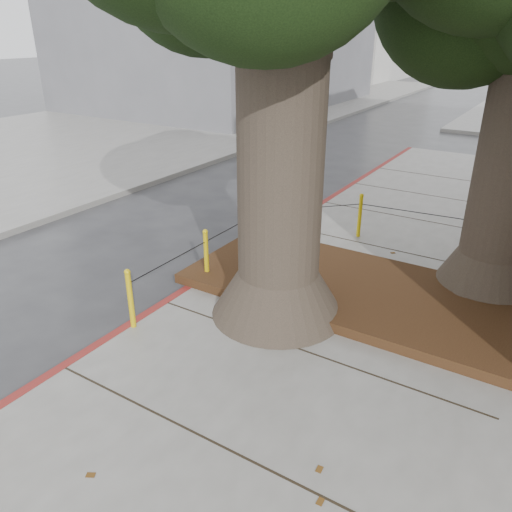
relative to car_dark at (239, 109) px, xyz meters
The scene contains 6 objects.
ground 20.89m from the car_dark, 57.79° to the right, with size 140.00×140.00×0.00m, color #28282B.
sidewalk_opposite 8.20m from the car_dark, 110.51° to the right, with size 14.00×60.00×0.15m, color slate.
curb_red 17.71m from the car_dark, 58.95° to the right, with size 0.14×26.00×0.16m, color maroon.
planter_bed 18.29m from the car_dark, 48.85° to the right, with size 6.40×2.60×0.16m, color black.
bollard_ring 16.79m from the car_dark, 52.32° to the right, with size 3.79×5.39×0.95m.
car_dark is the anchor object (origin of this frame).
Camera 1 is at (2.99, -3.15, 4.19)m, focal length 35.00 mm.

